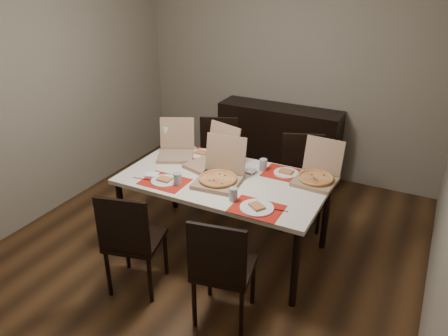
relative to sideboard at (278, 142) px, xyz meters
The scene contains 20 objects.
ground 1.84m from the sideboard, 90.00° to the right, with size 3.80×4.00×0.02m, color #482C16.
room_walls 1.86m from the sideboard, 90.00° to the right, with size 3.84×4.02×2.62m.
sideboard is the anchor object (origin of this frame).
dining_table 1.75m from the sideboard, 85.99° to the right, with size 1.80×1.00×0.75m.
chair_near_left 2.61m from the sideboard, 95.89° to the right, with size 0.51×0.51×0.93m.
chair_near_right 2.64m from the sideboard, 78.27° to the right, with size 0.49×0.49×0.93m.
chair_far_left 0.95m from the sideboard, 114.99° to the right, with size 0.55×0.55×0.93m.
chair_far_right 1.10m from the sideboard, 57.15° to the right, with size 0.54×0.54×0.93m.
setting_near_left 2.08m from the sideboard, 98.22° to the right, with size 0.50×0.30×0.11m.
setting_near_right 2.17m from the sideboard, 75.58° to the right, with size 0.50×0.30×0.11m.
setting_far_left 1.46m from the sideboard, 101.47° to the right, with size 0.48×0.30×0.11m.
setting_far_right 1.53m from the sideboard, 69.63° to the right, with size 0.51×0.30×0.11m.
napkin_loose 1.86m from the sideboard, 86.02° to the right, with size 0.12×0.11×0.02m, color white.
pizza_box_center 1.86m from the sideboard, 86.19° to the right, with size 0.41×0.45×0.37m.
pizza_box_right 1.70m from the sideboard, 58.41° to the right, with size 0.37×0.40×0.35m.
pizza_box_left 1.63m from the sideboard, 109.37° to the right, with size 0.47×0.49×0.34m.
pizza_box_extra 1.60m from the sideboard, 93.05° to the right, with size 0.47×0.50×0.37m.
faina_plate 1.66m from the sideboard, 96.54° to the right, with size 0.26×0.26×0.03m.
dip_bowl 1.58m from the sideboard, 79.34° to the right, with size 0.11×0.11×0.03m, color white.
soda_bottle 1.63m from the sideboard, 116.85° to the right, with size 0.10×0.10×0.30m.
Camera 1 is at (1.70, -3.04, 2.51)m, focal length 35.00 mm.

